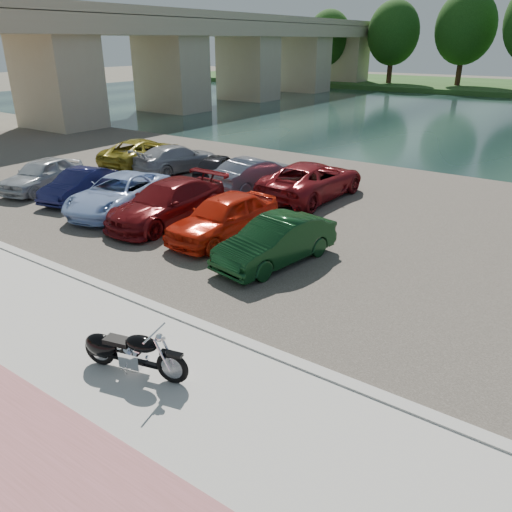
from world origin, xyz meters
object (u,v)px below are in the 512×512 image
(car_1, at_px, (79,185))
(car_2, at_px, (119,193))
(car_0, at_px, (42,175))
(motorcycle, at_px, (125,351))

(car_1, xyz_separation_m, car_2, (2.56, -0.07, 0.08))
(car_0, bearing_deg, motorcycle, -40.21)
(motorcycle, height_order, car_0, car_0)
(motorcycle, xyz_separation_m, car_2, (-8.15, 6.90, 0.16))
(car_1, bearing_deg, motorcycle, -46.37)
(car_0, relative_size, car_1, 1.09)
(motorcycle, bearing_deg, car_1, 132.60)
(motorcycle, height_order, car_2, car_2)
(car_0, height_order, car_2, car_0)
(motorcycle, xyz_separation_m, car_0, (-13.20, 6.91, 0.17))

